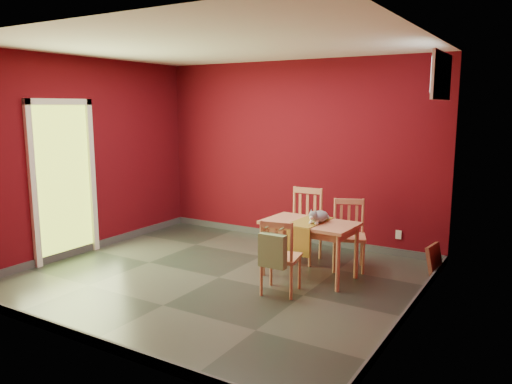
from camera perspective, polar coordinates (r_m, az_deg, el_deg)
The scene contains 13 objects.
ground at distance 6.11m, azimuth -4.26°, elevation -9.70°, with size 4.50×4.50×0.00m, color #2D342D.
room_shell at distance 6.09m, azimuth -4.26°, elevation -9.26°, with size 4.50×4.50×4.50m.
doorway at distance 7.09m, azimuth -21.19°, elevation 1.75°, with size 0.06×1.01×2.13m.
window at distance 5.80m, azimuth 20.40°, elevation 12.31°, with size 0.05×0.90×0.50m.
outlet_plate at distance 7.11m, azimuth 15.98°, elevation -4.72°, with size 0.08×0.01×0.12m, color silver.
dining_table at distance 5.98m, azimuth 6.15°, elevation -4.19°, with size 1.12×0.68×0.68m.
table_runner at distance 5.87m, azimuth 5.69°, elevation -4.10°, with size 0.35×0.69×0.34m.
chair_far_left at distance 6.66m, azimuth 5.42°, elevation -3.65°, with size 0.48×0.48×0.96m.
chair_far_right at distance 6.41m, azimuth 10.54°, elevation -4.71°, with size 0.53×0.53×0.88m.
chair_near at distance 5.47m, azimuth 2.73°, elevation -7.30°, with size 0.46×0.46×0.84m.
tote_bag at distance 5.25m, azimuth 1.91°, elevation -6.72°, with size 0.30×0.18×0.42m.
cat at distance 5.92m, azimuth 7.21°, elevation -2.55°, with size 0.20×0.38×0.19m, color slate, non-canonical shape.
picture_frame at distance 6.51m, azimuth 19.71°, elevation -7.30°, with size 0.17×0.38×0.37m.
Camera 1 is at (3.35, -4.68, 2.04)m, focal length 35.00 mm.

